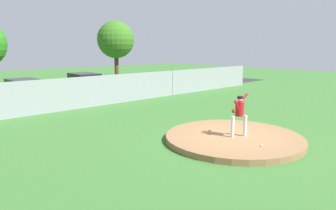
{
  "coord_description": "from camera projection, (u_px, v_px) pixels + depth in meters",
  "views": [
    {
      "loc": [
        -9.59,
        -6.53,
        3.54
      ],
      "look_at": [
        -0.53,
        3.16,
        1.05
      ],
      "focal_mm": 32.42,
      "sensor_mm": 36.0,
      "label": 1
    }
  ],
  "objects": [
    {
      "name": "traffic_cone_orange",
      "position": [
        122.0,
        83.0,
        28.91
      ],
      "size": [
        0.4,
        0.4,
        0.55
      ],
      "color": "orange",
      "rests_on": "asphalt_strip"
    },
    {
      "name": "asphalt_strip",
      "position": [
        68.0,
        97.0,
        22.19
      ],
      "size": [
        44.0,
        7.0,
        0.01
      ],
      "primitive_type": "cube",
      "color": "#2B2B2D",
      "rests_on": "ground_plane"
    },
    {
      "name": "pitcher_youth",
      "position": [
        239.0,
        112.0,
        11.39
      ],
      "size": [
        0.79,
        0.37,
        1.66
      ],
      "color": "silver",
      "rests_on": "pitchers_mound"
    },
    {
      "name": "parked_car_slate",
      "position": [
        24.0,
        91.0,
        19.98
      ],
      "size": [
        1.94,
        4.35,
        1.55
      ],
      "color": "slate",
      "rests_on": "ground_plane"
    },
    {
      "name": "baseball",
      "position": [
        262.0,
        145.0,
        10.43
      ],
      "size": [
        0.07,
        0.07,
        0.07
      ],
      "primitive_type": "sphere",
      "color": "white",
      "rests_on": "pitchers_mound"
    },
    {
      "name": "tree_slender_far",
      "position": [
        116.0,
        40.0,
        34.73
      ],
      "size": [
        4.23,
        4.23,
        6.61
      ],
      "color": "#4C331E",
      "rests_on": "ground_plane"
    },
    {
      "name": "ground_plane",
      "position": [
        139.0,
        116.0,
        16.09
      ],
      "size": [
        80.0,
        80.0,
        0.0
      ],
      "primitive_type": "plane",
      "color": "#386B2D"
    },
    {
      "name": "pitchers_mound",
      "position": [
        233.0,
        138.0,
        11.76
      ],
      "size": [
        5.27,
        5.27,
        0.22
      ],
      "primitive_type": "cylinder",
      "color": "olive",
      "rests_on": "ground_plane"
    },
    {
      "name": "chainlink_fence",
      "position": [
        99.0,
        91.0,
        18.79
      ],
      "size": [
        31.7,
        0.07,
        1.98
      ],
      "color": "gray",
      "rests_on": "ground_plane"
    },
    {
      "name": "parked_car_silver",
      "position": [
        85.0,
        84.0,
        23.31
      ],
      "size": [
        2.09,
        4.49,
        1.66
      ],
      "color": "#B7BABF",
      "rests_on": "ground_plane"
    }
  ]
}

